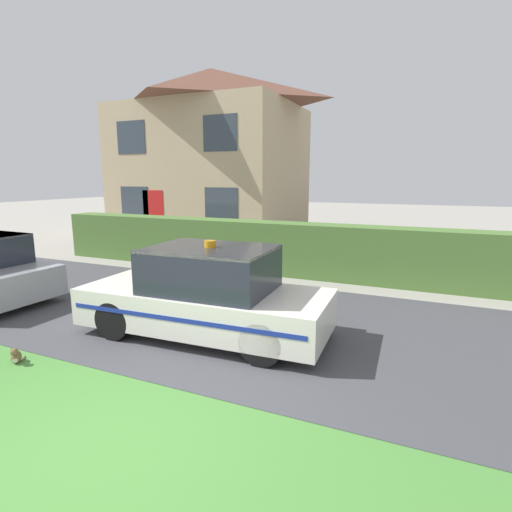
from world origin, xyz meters
TOP-DOWN VIEW (x-y plane):
  - ground_plane at (0.00, 0.00)m, footprint 80.00×80.00m
  - road_strip at (0.00, 3.69)m, footprint 28.00×5.14m
  - lawn_verge at (0.00, -0.07)m, footprint 28.00×2.37m
  - garden_hedge at (-0.56, 7.44)m, footprint 15.31×0.84m
  - police_car at (-0.52, 2.80)m, footprint 4.16×1.80m
  - cat at (-2.47, 0.81)m, footprint 0.24×0.29m
  - house_left at (-6.56, 13.60)m, footprint 7.81×6.22m

SIDE VIEW (x-z plane):
  - ground_plane at x=0.00m, z-range 0.00..0.00m
  - lawn_verge at x=0.00m, z-range 0.00..0.01m
  - road_strip at x=0.00m, z-range 0.00..0.01m
  - cat at x=-2.47m, z-range -0.02..0.23m
  - police_car at x=-0.52m, z-range -0.09..1.50m
  - garden_hedge at x=-0.56m, z-range 0.00..1.41m
  - house_left at x=-6.56m, z-range 0.06..7.35m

